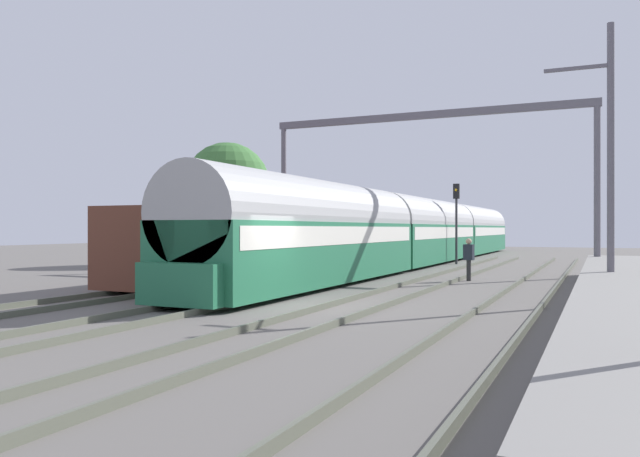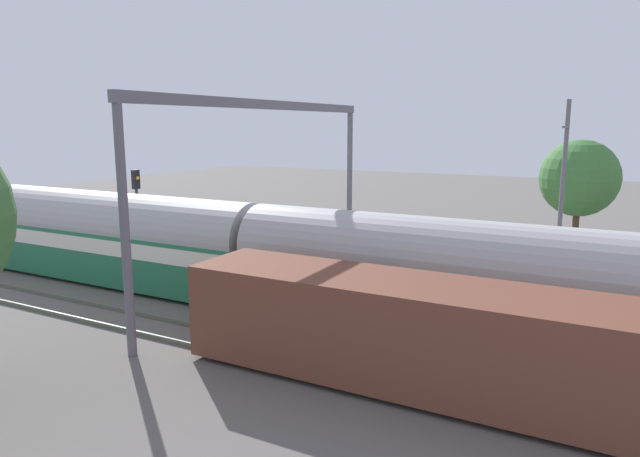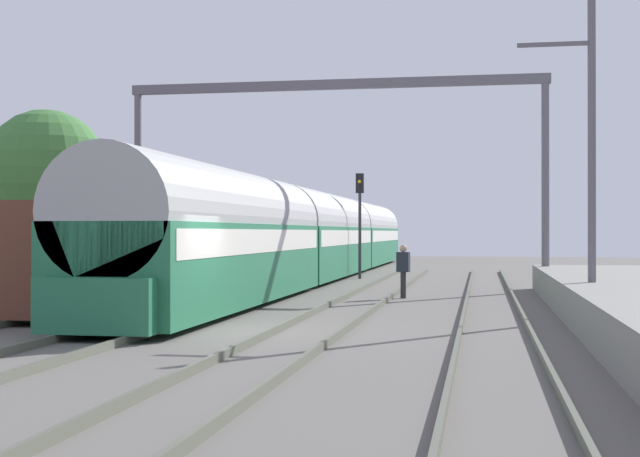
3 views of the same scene
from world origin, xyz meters
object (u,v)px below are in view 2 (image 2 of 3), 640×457
object	(u,v)px
freight_car	(417,335)
person_crossing	(394,263)
catenary_gantry	(269,151)
railway_signal_far	(137,206)
passenger_train	(105,236)

from	to	relation	value
freight_car	person_crossing	distance (m)	9.59
catenary_gantry	person_crossing	bearing A→B (deg)	-55.56
person_crossing	railway_signal_far	xyz separation A→B (m)	(-2.99, 11.84, 2.07)
railway_signal_far	person_crossing	bearing A→B (deg)	-75.83
passenger_train	person_crossing	xyz separation A→B (m)	(4.91, -11.93, -0.94)
passenger_train	freight_car	world-z (taller)	passenger_train
person_crossing	railway_signal_far	distance (m)	12.39
freight_car	catenary_gantry	xyz separation A→B (m)	(5.75, 8.28, 4.40)
freight_car	passenger_train	bearing A→B (deg)	76.41
freight_car	person_crossing	xyz separation A→B (m)	(8.74, 3.92, -0.44)
freight_car	catenary_gantry	size ratio (longest dim) A/B	0.82
person_crossing	passenger_train	bearing A→B (deg)	123.50
freight_car	railway_signal_far	bearing A→B (deg)	69.95
passenger_train	railway_signal_far	size ratio (longest dim) A/B	10.22
person_crossing	railway_signal_far	world-z (taller)	railway_signal_far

